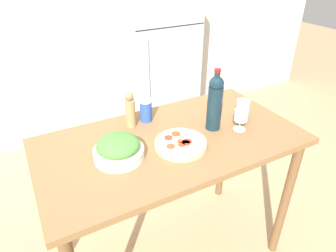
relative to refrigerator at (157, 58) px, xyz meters
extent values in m
plane|color=tan|center=(-0.68, -1.54, -0.86)|extent=(14.00, 14.00, 0.00)
cube|color=silver|center=(-0.68, 0.36, 0.44)|extent=(6.40, 0.06, 2.60)
cube|color=#B7BCC1|center=(0.00, 0.00, 0.00)|extent=(0.71, 0.62, 1.72)
cube|color=black|center=(0.00, -0.31, 0.38)|extent=(0.70, 0.01, 0.01)
cylinder|color=#B2B2B7|center=(-0.25, -0.33, -0.09)|extent=(0.02, 0.02, 0.77)
cube|color=brown|center=(-0.68, -1.54, 0.08)|extent=(1.43, 0.76, 0.03)
cylinder|color=brown|center=(-0.02, -1.86, -0.40)|extent=(0.06, 0.06, 0.92)
cylinder|color=brown|center=(-1.33, -1.22, -0.40)|extent=(0.06, 0.06, 0.92)
cylinder|color=brown|center=(-0.02, -1.22, -0.40)|extent=(0.06, 0.06, 0.92)
cylinder|color=#142833|center=(-0.41, -1.56, 0.23)|extent=(0.08, 0.08, 0.25)
sphere|color=#142833|center=(-0.41, -1.56, 0.37)|extent=(0.08, 0.08, 0.08)
cylinder|color=#142833|center=(-0.41, -1.56, 0.41)|extent=(0.03, 0.03, 0.07)
cylinder|color=maroon|center=(-0.41, -1.56, 0.45)|extent=(0.04, 0.04, 0.02)
cylinder|color=silver|center=(-0.29, -1.64, 0.10)|extent=(0.07, 0.07, 0.00)
cylinder|color=silver|center=(-0.29, -1.64, 0.13)|extent=(0.01, 0.01, 0.06)
cylinder|color=white|center=(-0.29, -1.64, 0.19)|extent=(0.08, 0.08, 0.07)
cylinder|color=maroon|center=(-0.29, -1.64, 0.17)|extent=(0.07, 0.07, 0.01)
cylinder|color=silver|center=(-0.20, -1.56, 0.10)|extent=(0.07, 0.07, 0.00)
cylinder|color=silver|center=(-0.20, -1.56, 0.13)|extent=(0.01, 0.01, 0.06)
cylinder|color=white|center=(-0.20, -1.56, 0.19)|extent=(0.08, 0.08, 0.07)
cylinder|color=maroon|center=(-0.20, -1.56, 0.17)|extent=(0.07, 0.07, 0.01)
cylinder|color=#AD7F51|center=(-0.82, -1.31, 0.18)|extent=(0.06, 0.06, 0.17)
sphere|color=#936C45|center=(-0.82, -1.31, 0.29)|extent=(0.05, 0.05, 0.05)
cylinder|color=silver|center=(-0.99, -1.57, 0.13)|extent=(0.25, 0.25, 0.05)
ellipsoid|color=#478438|center=(-0.99, -1.57, 0.18)|extent=(0.21, 0.21, 0.09)
cylinder|color=#DBC189|center=(-0.67, -1.63, 0.11)|extent=(0.27, 0.27, 0.02)
torus|color=#DBC189|center=(-0.67, -1.63, 0.13)|extent=(0.27, 0.27, 0.02)
cylinder|color=red|center=(-0.64, -1.64, 0.13)|extent=(0.05, 0.05, 0.01)
cylinder|color=red|center=(-0.65, -1.65, 0.13)|extent=(0.05, 0.05, 0.01)
cylinder|color=red|center=(-0.67, -1.62, 0.13)|extent=(0.03, 0.03, 0.01)
cylinder|color=red|center=(-0.71, -1.56, 0.13)|extent=(0.04, 0.04, 0.01)
cylinder|color=#E4402B|center=(-0.73, -1.64, 0.13)|extent=(0.04, 0.04, 0.01)
cylinder|color=red|center=(-0.65, -1.55, 0.13)|extent=(0.05, 0.05, 0.01)
cylinder|color=red|center=(-0.68, -1.65, 0.13)|extent=(0.04, 0.04, 0.01)
cylinder|color=#284CA3|center=(-0.71, -1.29, 0.16)|extent=(0.07, 0.07, 0.12)
cylinder|color=white|center=(-0.71, -1.29, 0.23)|extent=(0.07, 0.07, 0.01)
camera|label=1|loc=(-1.34, -2.73, 1.00)|focal=32.00mm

